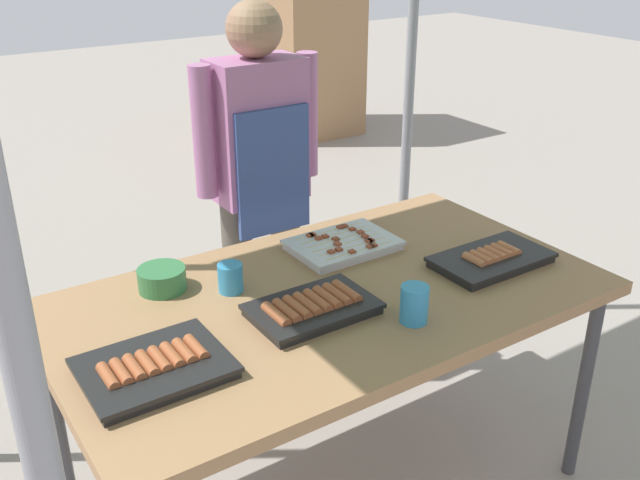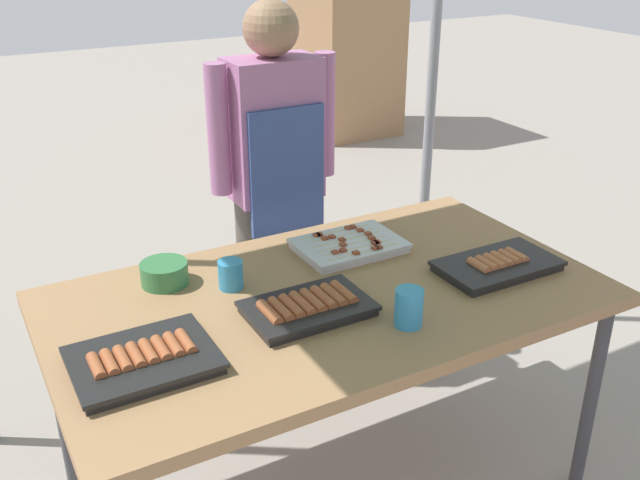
# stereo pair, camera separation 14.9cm
# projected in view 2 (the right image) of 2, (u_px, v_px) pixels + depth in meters

# --- Properties ---
(stall_table) EXTENTS (1.60, 0.90, 0.75)m
(stall_table) POSITION_uv_depth(u_px,v_px,m) (328.00, 308.00, 2.12)
(stall_table) COLOR #9E724C
(stall_table) RESTS_ON ground
(tray_grilled_sausages) EXTENTS (0.34, 0.22, 0.05)m
(tray_grilled_sausages) POSITION_uv_depth(u_px,v_px,m) (308.00, 307.00, 1.98)
(tray_grilled_sausages) COLOR black
(tray_grilled_sausages) RESTS_ON stall_table
(tray_meat_skewers) EXTENTS (0.34, 0.24, 0.04)m
(tray_meat_skewers) POSITION_uv_depth(u_px,v_px,m) (349.00, 246.00, 2.35)
(tray_meat_skewers) COLOR silver
(tray_meat_skewers) RESTS_ON stall_table
(tray_pork_links) EXTENTS (0.38, 0.21, 0.05)m
(tray_pork_links) POSITION_uv_depth(u_px,v_px,m) (497.00, 265.00, 2.22)
(tray_pork_links) COLOR black
(tray_pork_links) RESTS_ON stall_table
(tray_spring_rolls) EXTENTS (0.35, 0.27, 0.05)m
(tray_spring_rolls) POSITION_uv_depth(u_px,v_px,m) (143.00, 359.00, 1.75)
(tray_spring_rolls) COLOR black
(tray_spring_rolls) RESTS_ON stall_table
(condiment_bowl) EXTENTS (0.14, 0.14, 0.07)m
(condiment_bowl) POSITION_uv_depth(u_px,v_px,m) (164.00, 273.00, 2.13)
(condiment_bowl) COLOR #33723F
(condiment_bowl) RESTS_ON stall_table
(drink_cup_near_edge) EXTENTS (0.08, 0.08, 0.11)m
(drink_cup_near_edge) POSITION_uv_depth(u_px,v_px,m) (409.00, 308.00, 1.91)
(drink_cup_near_edge) COLOR #338CBF
(drink_cup_near_edge) RESTS_ON stall_table
(drink_cup_by_wok) EXTENTS (0.07, 0.07, 0.09)m
(drink_cup_by_wok) POSITION_uv_depth(u_px,v_px,m) (231.00, 275.00, 2.11)
(drink_cup_by_wok) COLOR #338CBF
(drink_cup_by_wok) RESTS_ON stall_table
(vendor_woman) EXTENTS (0.52, 0.22, 1.49)m
(vendor_woman) POSITION_uv_depth(u_px,v_px,m) (275.00, 167.00, 2.75)
(vendor_woman) COLOR #595147
(vendor_woman) RESTS_ON ground
(neighbor_stall_left) EXTENTS (0.72, 0.81, 1.92)m
(neighbor_stall_left) POSITION_uv_depth(u_px,v_px,m) (347.00, 18.00, 5.95)
(neighbor_stall_left) COLOR #9E724C
(neighbor_stall_left) RESTS_ON ground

